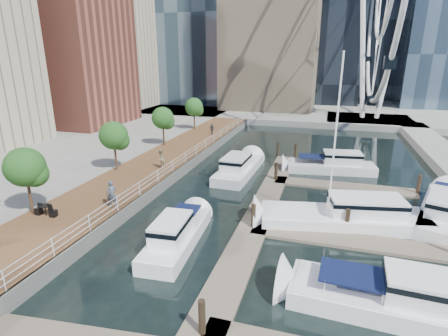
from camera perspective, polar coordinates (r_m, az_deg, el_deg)
The scene contains 14 objects.
ground at distance 18.58m, azimuth -10.53°, elevation -19.51°, with size 520.00×520.00×0.00m, color black.
boardwalk at distance 34.06m, azimuth -12.72°, elevation -0.96°, with size 6.00×60.00×1.00m, color brown.
seawall at distance 32.73m, azimuth -8.12°, elevation -1.46°, with size 0.25×60.00×1.00m, color #595954.
land_far at distance 115.70m, azimuth 13.38°, elevation 11.96°, with size 200.00×114.00×1.00m, color gray.
pier at distance 66.19m, azimuth 22.55°, elevation 7.11°, with size 14.00×12.00×1.00m, color gray.
railing at distance 32.46m, azimuth -8.36°, elevation 0.27°, with size 0.10×60.00×1.05m, color white, non-canonical shape.
floating_docks at distance 25.32m, azimuth 16.94°, elevation -8.00°, with size 16.00×34.00×2.60m.
midrise_condos at distance 57.05m, azimuth -30.54°, elevation 17.68°, with size 19.00×67.00×28.00m.
street_trees at distance 33.50m, azimuth -17.59°, elevation 5.07°, with size 2.60×42.60×4.60m.
yacht_foreground at distance 19.00m, azimuth 26.94°, elevation -20.44°, with size 2.96×11.05×2.15m, color white, non-canonical shape.
pedestrian_near at distance 25.68m, azimuth -17.86°, elevation -4.08°, with size 0.72×0.47×1.98m, color #434D5A.
pedestrian_mid at distance 33.60m, azimuth -10.31°, elevation 1.47°, with size 0.89×0.69×1.83m, color gray.
pedestrian_far at distance 47.84m, azimuth -1.97°, elevation 6.36°, with size 0.87×0.36×1.49m, color #2E303A.
moored_yachts at distance 26.37m, azimuth 17.23°, elevation -8.16°, with size 21.33×36.53×11.50m.
Camera 1 is at (7.25, -12.98, 11.15)m, focal length 28.00 mm.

